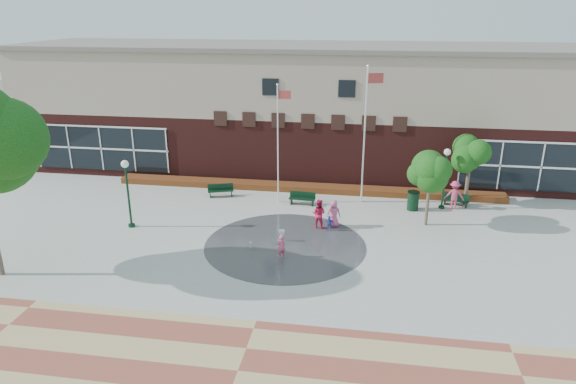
# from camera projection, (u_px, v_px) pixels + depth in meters

# --- Properties ---
(ground) EXTENTS (120.00, 120.00, 0.00)m
(ground) POSITION_uv_depth(u_px,v_px,m) (275.00, 273.00, 23.98)
(ground) COLOR #666056
(ground) RESTS_ON ground
(plaza_concrete) EXTENTS (46.00, 18.00, 0.01)m
(plaza_concrete) POSITION_uv_depth(u_px,v_px,m) (288.00, 237.00, 27.69)
(plaza_concrete) COLOR #A8A8A0
(plaza_concrete) RESTS_ON ground
(paver_band) EXTENTS (46.00, 6.00, 0.01)m
(paver_band) POSITION_uv_depth(u_px,v_px,m) (238.00, 371.00, 17.47)
(paver_band) COLOR #994C39
(paver_band) RESTS_ON ground
(splash_pad) EXTENTS (8.40, 8.40, 0.01)m
(splash_pad) POSITION_uv_depth(u_px,v_px,m) (285.00, 245.00, 26.76)
(splash_pad) COLOR #383A3D
(splash_pad) RESTS_ON ground
(library_building) EXTENTS (44.40, 10.40, 9.20)m
(library_building) POSITION_uv_depth(u_px,v_px,m) (316.00, 107.00, 38.66)
(library_building) COLOR #4D1C1A
(library_building) RESTS_ON ground
(flower_bed) EXTENTS (26.00, 1.20, 0.40)m
(flower_bed) POSITION_uv_depth(u_px,v_px,m) (305.00, 191.00, 34.76)
(flower_bed) COLOR #990911
(flower_bed) RESTS_ON ground
(flagpole_left) EXTENTS (0.88, 0.14, 7.49)m
(flagpole_left) POSITION_uv_depth(u_px,v_px,m) (278.00, 138.00, 31.29)
(flagpole_left) COLOR white
(flagpole_left) RESTS_ON ground
(flagpole_right) EXTENTS (1.03, 0.34, 8.57)m
(flagpole_right) POSITION_uv_depth(u_px,v_px,m) (366.00, 128.00, 31.16)
(flagpole_right) COLOR white
(flagpole_right) RESTS_ON ground
(lamp_left) EXTENTS (0.41, 0.41, 3.92)m
(lamp_left) POSITION_uv_depth(u_px,v_px,m) (127.00, 186.00, 28.20)
(lamp_left) COLOR black
(lamp_left) RESTS_ON ground
(lamp_right) EXTENTS (0.40, 0.40, 3.80)m
(lamp_right) POSITION_uv_depth(u_px,v_px,m) (445.00, 172.00, 30.91)
(lamp_right) COLOR black
(lamp_right) RESTS_ON ground
(bench_left) EXTENTS (1.72, 0.98, 0.84)m
(bench_left) POSITION_uv_depth(u_px,v_px,m) (221.00, 193.00, 33.58)
(bench_left) COLOR black
(bench_left) RESTS_ON ground
(bench_mid) EXTENTS (1.67, 0.58, 0.82)m
(bench_mid) POSITION_uv_depth(u_px,v_px,m) (302.00, 201.00, 32.18)
(bench_mid) COLOR black
(bench_mid) RESTS_ON ground
(bench_right) EXTENTS (1.63, 0.91, 0.79)m
(bench_right) POSITION_uv_depth(u_px,v_px,m) (456.00, 202.00, 32.00)
(bench_right) COLOR black
(bench_right) RESTS_ON ground
(trash_can) EXTENTS (0.73, 0.73, 1.19)m
(trash_can) POSITION_uv_depth(u_px,v_px,m) (413.00, 201.00, 31.24)
(trash_can) COLOR black
(trash_can) RESTS_ON ground
(tree_mid) EXTENTS (2.54, 2.54, 4.29)m
(tree_mid) POSITION_uv_depth(u_px,v_px,m) (431.00, 173.00, 28.21)
(tree_mid) COLOR #4F3F32
(tree_mid) RESTS_ON ground
(tree_small_right) EXTENTS (2.46, 2.46, 4.21)m
(tree_small_right) POSITION_uv_depth(u_px,v_px,m) (470.00, 158.00, 31.28)
(tree_small_right) COLOR #4F3F32
(tree_small_right) RESTS_ON ground
(water_jet_a) EXTENTS (0.32, 0.32, 0.61)m
(water_jet_a) POSITION_uv_depth(u_px,v_px,m) (282.00, 242.00, 27.17)
(water_jet_a) COLOR white
(water_jet_a) RESTS_ON ground
(water_jet_b) EXTENTS (0.20, 0.20, 0.44)m
(water_jet_b) POSITION_uv_depth(u_px,v_px,m) (250.00, 251.00, 26.16)
(water_jet_b) COLOR white
(water_jet_b) RESTS_ON ground
(child_splash) EXTENTS (0.53, 0.49, 1.21)m
(child_splash) POSITION_uv_depth(u_px,v_px,m) (281.00, 247.00, 25.24)
(child_splash) COLOR #E4537F
(child_splash) RESTS_ON ground
(adult_red) EXTENTS (0.93, 0.79, 1.70)m
(adult_red) POSITION_uv_depth(u_px,v_px,m) (319.00, 214.00, 28.59)
(adult_red) COLOR #D21E4A
(adult_red) RESTS_ON ground
(adult_pink) EXTENTS (0.79, 0.52, 1.58)m
(adult_pink) POSITION_uv_depth(u_px,v_px,m) (334.00, 214.00, 28.79)
(adult_pink) COLOR #D05684
(adult_pink) RESTS_ON ground
(child_blue) EXTENTS (0.55, 0.28, 0.91)m
(child_blue) POSITION_uv_depth(u_px,v_px,m) (329.00, 224.00, 28.31)
(child_blue) COLOR #3447AB
(child_blue) RESTS_ON ground
(person_bench) EXTENTS (1.23, 0.78, 1.81)m
(person_bench) POSITION_uv_depth(u_px,v_px,m) (454.00, 195.00, 31.32)
(person_bench) COLOR #CC4269
(person_bench) RESTS_ON ground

